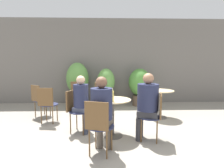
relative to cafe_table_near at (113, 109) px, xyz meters
The scene contains 19 objects.
ground_plane 0.58m from the cafe_table_near, 105.26° to the right, with size 20.00×20.00×0.00m, color gray.
storefront_wall 3.20m from the cafe_table_near, 91.06° to the left, with size 10.00×0.06×3.00m.
cafe_table_near is the anchor object (origin of this frame).
cafe_table_far 1.71m from the cafe_table_near, 42.17° to the left, with size 0.70×0.70×0.72m.
bistro_chair_0 0.79m from the cafe_table_near, 162.79° to the left, with size 0.46×0.44×0.86m.
bistro_chair_1 0.79m from the cafe_table_near, 107.21° to the right, with size 0.44×0.46×0.86m.
bistro_chair_2 0.79m from the cafe_table_near, 17.21° to the right, with size 0.46×0.44×0.86m.
bistro_chair_3 2.28m from the cafe_table_near, 145.70° to the left, with size 0.47×0.48×0.86m.
bistro_chair_4 2.30m from the cafe_table_near, 117.22° to the left, with size 0.42×0.42×0.86m.
bistro_chair_5 1.84m from the cafe_table_near, 100.07° to the left, with size 0.45×0.43×0.86m.
bistro_chair_6 1.68m from the cafe_table_near, 152.96° to the left, with size 0.42×0.43×0.86m.
seated_person_0 0.66m from the cafe_table_near, 162.79° to the left, with size 0.35×0.33×1.17m.
seated_person_1 0.67m from the cafe_table_near, 107.21° to the right, with size 0.37×0.39×1.20m.
seated_person_2 0.67m from the cafe_table_near, 17.21° to the right, with size 0.44×0.42×1.23m.
beer_glass_0 0.34m from the cafe_table_near, 95.37° to the left, with size 0.06×0.06×0.19m.
beer_glass_1 0.34m from the cafe_table_near, 95.87° to the right, with size 0.07×0.07×0.20m.
potted_plant_0 2.90m from the cafe_table_near, 112.34° to the left, with size 0.75×0.75×1.45m.
potted_plant_1 2.50m from the cafe_table_near, 93.01° to the left, with size 0.58×0.58×1.26m.
potted_plant_2 2.73m from the cafe_table_near, 68.41° to the left, with size 0.74×0.74×1.25m.
Camera 1 is at (-0.06, -3.07, 1.38)m, focal length 28.00 mm.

